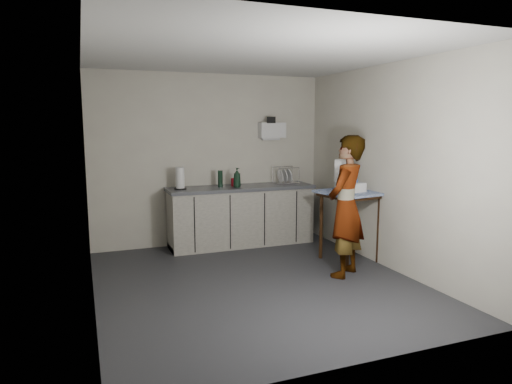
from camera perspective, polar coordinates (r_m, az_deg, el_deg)
name	(u,v)px	position (r m, az deg, el deg)	size (l,w,h in m)	color
ground	(257,283)	(5.46, 0.09, -11.26)	(4.00, 4.00, 0.00)	#2B2C31
wall_back	(210,160)	(7.05, -5.75, 4.01)	(3.60, 0.02, 2.60)	beige
wall_right	(388,167)	(6.04, 16.15, 2.98)	(0.02, 4.00, 2.60)	beige
wall_left	(89,179)	(4.83, -20.16, 1.49)	(0.02, 4.00, 2.60)	beige
ceiling	(257,55)	(5.19, 0.09, 16.79)	(3.60, 4.00, 0.01)	white
kitchen_counter	(241,217)	(7.02, -1.86, -3.18)	(2.24, 0.62, 0.91)	black
wall_shelf	(272,130)	(7.29, 2.00, 7.71)	(0.42, 0.18, 0.37)	white
side_table	(350,200)	(6.26, 11.70, -1.01)	(0.85, 0.85, 0.95)	#321D0B
standing_man	(346,206)	(5.62, 11.18, -1.79)	(0.63, 0.41, 1.72)	#B2A593
soap_bottle	(237,178)	(6.80, -2.39, 1.82)	(0.11, 0.11, 0.29)	black
soda_can	(233,182)	(6.92, -2.87, 1.23)	(0.07, 0.07, 0.12)	red
dark_bottle	(220,179)	(6.84, -4.49, 1.66)	(0.07, 0.07, 0.25)	black
paper_towel	(180,179)	(6.68, -9.47, 1.63)	(0.18, 0.18, 0.32)	black
dish_rack	(285,180)	(7.27, 3.68, 1.56)	(0.38, 0.29, 0.27)	silver
bakery_box	(350,184)	(6.21, 11.61, 0.96)	(0.33, 0.34, 0.42)	white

